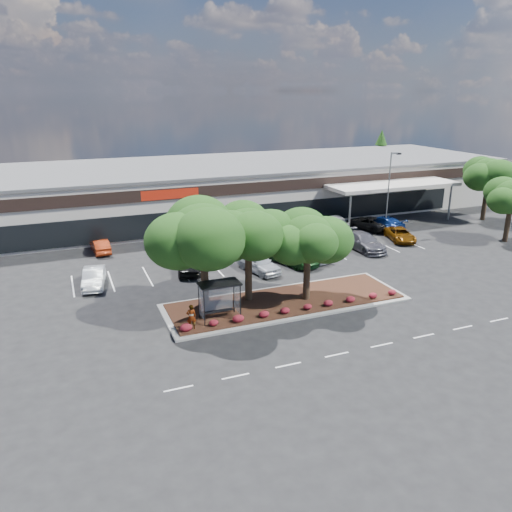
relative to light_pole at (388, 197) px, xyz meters
name	(u,v)px	position (x,y,z in m)	size (l,w,h in m)	color
ground	(337,321)	(-16.78, -17.90, -3.86)	(160.00, 160.00, 0.00)	black
retail_store	(201,189)	(-16.72, 16.01, -0.70)	(80.40, 25.20, 6.25)	beige
landscape_island	(286,302)	(-18.78, -13.90, -3.73)	(18.00, 6.00, 0.26)	gray
lane_markings	(274,272)	(-16.93, -7.47, -3.85)	(33.12, 20.06, 0.01)	silver
shrub_row	(299,308)	(-18.78, -16.00, -3.35)	(17.00, 0.80, 0.50)	maroon
bus_shelter	(219,290)	(-24.28, -14.95, -1.55)	(2.75, 1.55, 2.59)	black
island_tree_west	(204,257)	(-24.78, -13.40, 0.35)	(7.20, 7.20, 7.89)	#113D12
island_tree_mid	(248,252)	(-21.28, -12.70, 0.06)	(6.60, 6.60, 7.32)	#113D12
island_tree_east	(307,257)	(-17.28, -14.20, -0.35)	(5.80, 5.80, 6.50)	#113D12
tree_east_near	(510,211)	(9.22, -7.90, -0.60)	(5.60, 5.60, 6.51)	#113D12
tree_east_far	(487,189)	(14.22, 0.10, -0.05)	(6.40, 6.40, 7.62)	#113D12
conifer_north_east	(380,157)	(17.22, 26.10, 0.64)	(3.96, 3.96, 9.00)	#113D12
person_waiting	(191,317)	(-26.45, -15.87, -2.75)	(0.62, 0.41, 1.69)	#594C47
light_pole	(388,197)	(0.00, 0.00, 0.00)	(1.41, 0.77, 8.77)	gray
car_0	(94,278)	(-31.65, -5.09, -3.12)	(1.56, 4.48, 1.48)	silver
car_1	(190,263)	(-23.62, -4.71, -3.05)	(1.91, 4.74, 1.62)	black
car_2	(189,258)	(-23.31, -3.18, -3.11)	(2.09, 5.14, 1.49)	#55555C
car_3	(259,263)	(-18.09, -6.84, -3.06)	(1.89, 4.69, 1.60)	#B4B9C1
car_4	(293,255)	(-14.35, -5.96, -3.08)	(2.60, 5.63, 1.56)	#164118
car_5	(312,252)	(-12.34, -5.67, -3.09)	(1.82, 4.51, 1.54)	silver
car_6	(329,240)	(-8.86, -2.83, -3.16)	(1.65, 4.09, 1.39)	#205522
car_7	(363,242)	(-6.16, -4.83, -3.03)	(2.31, 5.67, 1.65)	#515057
car_8	(400,235)	(-0.78, -3.57, -3.20)	(2.20, 4.76, 1.32)	#623507
car_9	(100,246)	(-30.33, 3.87, -3.19)	(1.41, 4.05, 1.33)	#9F2F11
car_11	(230,236)	(-17.49, 2.47, -3.17)	(1.92, 4.72, 1.37)	silver
car_12	(243,229)	(-15.36, 4.46, -3.12)	(2.08, 5.11, 1.48)	brown
car_13	(273,232)	(-12.84, 1.95, -3.08)	(1.66, 4.75, 1.56)	#4F5056
car_15	(335,221)	(-4.51, 3.43, -3.07)	(1.86, 4.63, 1.58)	silver
car_16	(367,223)	(-1.36, 1.63, -3.13)	(2.40, 5.21, 1.45)	black
car_17	(382,223)	(-0.01, 0.67, -3.07)	(2.21, 5.45, 1.58)	navy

